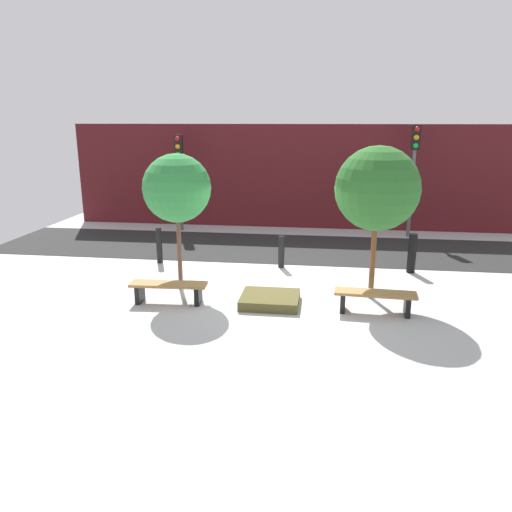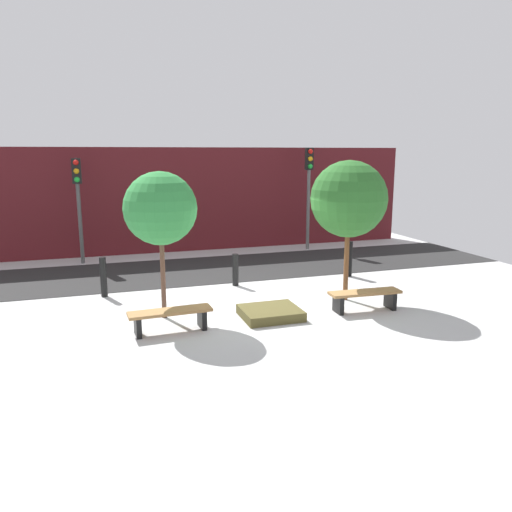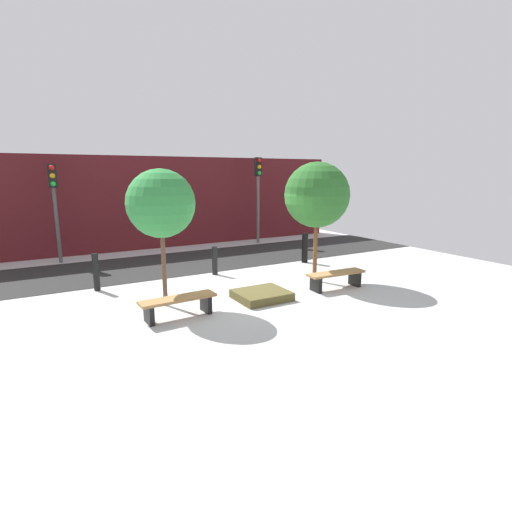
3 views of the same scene
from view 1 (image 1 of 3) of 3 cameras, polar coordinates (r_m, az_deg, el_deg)
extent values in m
plane|color=#B7B7B7|center=(11.61, 2.09, -3.93)|extent=(18.00, 18.00, 0.00)
cube|color=#252525|center=(15.35, 3.55, 0.91)|extent=(18.00, 3.60, 0.01)
cube|color=#511419|center=(18.28, 4.44, 9.06)|extent=(16.20, 0.50, 3.67)
cube|color=black|center=(11.12, -13.13, -4.17)|extent=(0.12, 0.43, 0.39)
cube|color=black|center=(10.81, -6.62, -4.44)|extent=(0.12, 0.43, 0.39)
cube|color=#9E7242|center=(10.88, -9.98, -3.20)|extent=(1.66, 0.51, 0.06)
cube|color=black|center=(10.50, 9.90, -5.16)|extent=(0.12, 0.42, 0.39)
cube|color=black|center=(10.57, 16.89, -5.47)|extent=(0.12, 0.42, 0.39)
cube|color=#9E7242|center=(10.44, 13.48, -4.16)|extent=(1.66, 0.51, 0.06)
cube|color=brown|center=(10.73, 1.61, -5.00)|extent=(1.24, 1.09, 0.20)
cylinder|color=brown|center=(11.55, -8.75, 0.83)|extent=(0.10, 0.10, 1.94)
sphere|color=#318A40|center=(11.29, -9.04, 7.67)|extent=(1.53, 1.53, 1.53)
cylinder|color=brown|center=(11.15, 13.23, 0.04)|extent=(0.12, 0.12, 1.94)
sphere|color=#2B6829|center=(10.86, 13.70, 7.49)|extent=(1.79, 1.79, 1.79)
cylinder|color=black|center=(13.93, -11.00, 1.21)|extent=(0.16, 0.16, 0.99)
cylinder|color=black|center=(13.27, 2.92, 0.48)|extent=(0.17, 0.17, 0.86)
cylinder|color=black|center=(13.40, 17.40, 0.28)|extent=(0.21, 0.21, 1.02)
cylinder|color=#4A4A4A|center=(17.78, -8.66, 8.19)|extent=(0.12, 0.12, 3.32)
cube|color=black|center=(17.67, -8.83, 12.27)|extent=(0.28, 0.16, 0.78)
sphere|color=red|center=(17.55, -8.96, 13.10)|extent=(0.17, 0.17, 0.17)
sphere|color=orange|center=(17.57, -8.93, 12.25)|extent=(0.17, 0.17, 0.17)
sphere|color=green|center=(17.58, -8.89, 11.41)|extent=(0.17, 0.17, 0.17)
cylinder|color=#565656|center=(17.28, 17.41, 8.03)|extent=(0.12, 0.12, 3.66)
cube|color=black|center=(17.18, 17.80, 12.79)|extent=(0.28, 0.16, 0.78)
sphere|color=red|center=(17.06, 17.93, 13.64)|extent=(0.17, 0.17, 0.17)
sphere|color=orange|center=(17.07, 17.86, 12.77)|extent=(0.17, 0.17, 0.17)
sphere|color=green|center=(17.08, 17.79, 11.90)|extent=(0.17, 0.17, 0.17)
camera|label=2|loc=(4.56, -77.24, -1.15)|focal=35.00mm
camera|label=3|loc=(6.20, -62.45, -0.55)|focal=28.00mm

